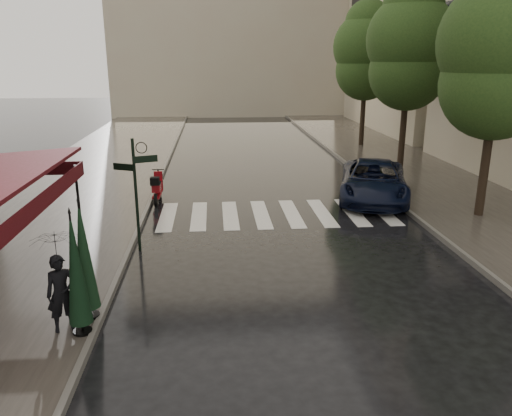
{
  "coord_description": "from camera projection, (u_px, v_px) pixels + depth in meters",
  "views": [
    {
      "loc": [
        0.91,
        -10.09,
        5.08
      ],
      "look_at": [
        1.95,
        2.12,
        1.4
      ],
      "focal_mm": 35.0,
      "sensor_mm": 36.0,
      "label": 1
    }
  ],
  "objects": [
    {
      "name": "pedestrian_with_umbrella",
      "position": [
        57.0,
        252.0,
        9.07
      ],
      "size": [
        1.18,
        1.19,
        2.37
      ],
      "rotation": [
        0.0,
        0.0,
        0.4
      ],
      "color": "black",
      "rests_on": "sidewalk_near"
    },
    {
      "name": "parasol_front",
      "position": [
        76.0,
        269.0,
        9.04
      ],
      "size": [
        0.43,
        0.43,
        2.42
      ],
      "color": "black",
      "rests_on": "sidewalk_near"
    },
    {
      "name": "parked_car",
      "position": [
        374.0,
        181.0,
        18.55
      ],
      "size": [
        3.71,
        5.59,
        1.43
      ],
      "primitive_type": "imported",
      "rotation": [
        0.0,
        0.0,
        -0.29
      ],
      "color": "black",
      "rests_on": "ground"
    },
    {
      "name": "tree_mid",
      "position": [
        410.0,
        46.0,
        21.63
      ],
      "size": [
        3.8,
        3.8,
        8.34
      ],
      "color": "black",
      "rests_on": "sidewalk_far"
    },
    {
      "name": "parasol_back",
      "position": [
        84.0,
        255.0,
        9.61
      ],
      "size": [
        0.46,
        0.46,
        2.47
      ],
      "color": "black",
      "rests_on": "sidewalk_near"
    },
    {
      "name": "curb_far",
      "position": [
        356.0,
        171.0,
        23.05
      ],
      "size": [
        0.12,
        60.0,
        0.16
      ],
      "primitive_type": "cube",
      "color": "#595651",
      "rests_on": "ground"
    },
    {
      "name": "sidewalk_far",
      "position": [
        415.0,
        170.0,
        23.28
      ],
      "size": [
        5.5,
        60.0,
        0.12
      ],
      "primitive_type": "cube",
      "color": "#38332D",
      "rests_on": "ground"
    },
    {
      "name": "crosswalk",
      "position": [
        276.0,
        214.0,
        16.98
      ],
      "size": [
        7.85,
        3.2,
        0.01
      ],
      "color": "silver",
      "rests_on": "ground"
    },
    {
      "name": "ground",
      "position": [
        177.0,
        298.0,
        11.01
      ],
      "size": [
        120.0,
        120.0,
        0.0
      ],
      "primitive_type": "plane",
      "color": "black",
      "rests_on": "ground"
    },
    {
      "name": "backdrop_building",
      "position": [
        234.0,
        1.0,
        44.64
      ],
      "size": [
        22.0,
        6.0,
        20.0
      ],
      "primitive_type": "cube",
      "color": "tan",
      "rests_on": "ground"
    },
    {
      "name": "sidewalk_near",
      "position": [
        92.0,
        177.0,
        22.08
      ],
      "size": [
        6.0,
        60.0,
        0.12
      ],
      "primitive_type": "cube",
      "color": "#38332D",
      "rests_on": "ground"
    },
    {
      "name": "tree_far",
      "position": [
        367.0,
        52.0,
        28.36
      ],
      "size": [
        3.8,
        3.8,
        8.16
      ],
      "color": "black",
      "rests_on": "sidewalk_far"
    },
    {
      "name": "scooter",
      "position": [
        157.0,
        189.0,
        18.22
      ],
      "size": [
        0.45,
        1.68,
        1.11
      ],
      "rotation": [
        0.0,
        0.0,
        -0.01
      ],
      "color": "black",
      "rests_on": "ground"
    },
    {
      "name": "tree_near",
      "position": [
        500.0,
        50.0,
        15.03
      ],
      "size": [
        3.8,
        3.8,
        7.99
      ],
      "color": "black",
      "rests_on": "sidewalk_far"
    },
    {
      "name": "signpost",
      "position": [
        136.0,
        186.0,
        13.25
      ],
      "size": [
        1.17,
        0.29,
        3.1
      ],
      "color": "black",
      "rests_on": "ground"
    },
    {
      "name": "curb_near",
      "position": [
        162.0,
        175.0,
        22.33
      ],
      "size": [
        0.12,
        60.0,
        0.16
      ],
      "primitive_type": "cube",
      "color": "#595651",
      "rests_on": "ground"
    }
  ]
}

